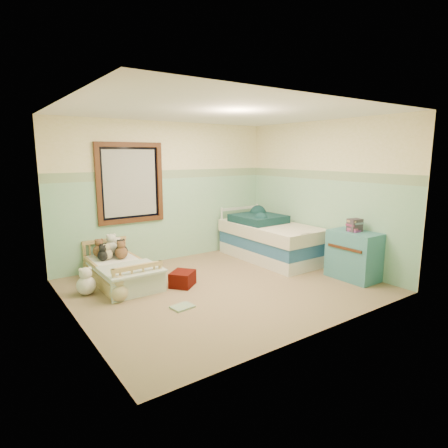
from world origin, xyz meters
TOP-DOWN VIEW (x-y plane):
  - floor at (0.00, 0.00)m, footprint 4.20×3.60m
  - ceiling at (0.00, 0.00)m, footprint 4.20×3.60m
  - wall_back at (0.00, 1.80)m, footprint 4.20×0.04m
  - wall_front at (0.00, -1.80)m, footprint 4.20×0.04m
  - wall_left at (-2.10, 0.00)m, footprint 0.04×3.60m
  - wall_right at (2.10, 0.00)m, footprint 0.04×3.60m
  - wainscot_mint at (0.00, 1.79)m, footprint 4.20×0.01m
  - border_strip at (0.00, 1.79)m, footprint 4.20×0.01m
  - window_frame at (-0.70, 1.76)m, footprint 1.16×0.06m
  - window_blinds at (-0.70, 1.77)m, footprint 0.92×0.01m
  - toddler_bed_frame at (-1.20, 1.05)m, footprint 0.73×1.46m
  - toddler_mattress at (-1.20, 1.05)m, footprint 0.67×1.40m
  - patchwork_quilt at (-1.20, 0.60)m, footprint 0.79×0.73m
  - plush_bed_brown at (-1.35, 1.55)m, footprint 0.20×0.20m
  - plush_bed_white at (-1.15, 1.55)m, footprint 0.24×0.24m
  - plush_bed_tan at (-1.30, 1.33)m, footprint 0.17×0.17m
  - plush_bed_dark at (-1.07, 1.33)m, footprint 0.20×0.20m
  - plush_floor_cream at (-1.77, 0.82)m, footprint 0.27×0.27m
  - plush_floor_tan at (-1.48, 0.33)m, footprint 0.24×0.24m
  - twin_bed_frame at (1.55, 0.70)m, footprint 0.97×1.94m
  - twin_boxspring at (1.55, 0.70)m, footprint 0.97×1.94m
  - twin_mattress at (1.55, 0.70)m, footprint 1.01×1.98m
  - teal_blanket at (1.50, 1.00)m, footprint 0.85×0.90m
  - dresser at (1.85, -0.89)m, footprint 0.47×0.76m
  - book_stack at (1.85, -0.87)m, footprint 0.22×0.19m
  - red_pillow at (-0.50, 0.36)m, footprint 0.47×0.46m
  - floor_book at (-0.90, -0.35)m, footprint 0.30×0.24m
  - extra_plush_0 at (-1.32, 1.42)m, footprint 0.17×0.17m
  - extra_plush_1 at (-1.10, 1.25)m, footprint 0.19×0.19m
  - extra_plush_2 at (-1.07, 1.52)m, footprint 0.20×0.20m
  - extra_plush_3 at (-1.37, 1.31)m, footprint 0.17×0.17m

SIDE VIEW (x-z plane):
  - floor at x=0.00m, z-range -0.02..0.00m
  - floor_book at x=-0.90m, z-range 0.00..0.03m
  - toddler_bed_frame at x=-1.20m, z-range 0.00..0.19m
  - twin_bed_frame at x=1.55m, z-range 0.00..0.22m
  - red_pillow at x=-0.50m, z-range 0.00..0.22m
  - plush_floor_tan at x=-1.48m, z-range 0.00..0.24m
  - plush_floor_cream at x=-1.77m, z-range 0.00..0.27m
  - toddler_mattress at x=-1.20m, z-range 0.19..0.31m
  - patchwork_quilt at x=-1.20m, z-range 0.31..0.34m
  - twin_boxspring at x=1.55m, z-range 0.22..0.44m
  - dresser at x=1.85m, z-range 0.00..0.76m
  - extra_plush_3 at x=-1.37m, z-range 0.31..0.47m
  - extra_plush_0 at x=-1.32m, z-range 0.31..0.47m
  - plush_bed_tan at x=-1.30m, z-range 0.31..0.48m
  - extra_plush_1 at x=-1.10m, z-range 0.31..0.50m
  - extra_plush_2 at x=-1.07m, z-range 0.31..0.51m
  - plush_bed_dark at x=-1.07m, z-range 0.31..0.51m
  - plush_bed_brown at x=-1.35m, z-range 0.31..0.51m
  - plush_bed_white at x=-1.15m, z-range 0.31..0.55m
  - twin_mattress at x=1.55m, z-range 0.44..0.66m
  - teal_blanket at x=1.50m, z-range 0.66..0.80m
  - wainscot_mint at x=0.00m, z-range 0.00..1.50m
  - book_stack at x=1.85m, z-range 0.76..0.95m
  - wall_back at x=0.00m, z-range 0.00..2.50m
  - wall_front at x=0.00m, z-range 0.00..2.50m
  - wall_left at x=-2.10m, z-range 0.00..2.50m
  - wall_right at x=2.10m, z-range 0.00..2.50m
  - window_blinds at x=-0.70m, z-range 0.89..2.01m
  - window_frame at x=-0.70m, z-range 0.77..2.13m
  - border_strip at x=0.00m, z-range 1.50..1.65m
  - ceiling at x=0.00m, z-range 2.50..2.52m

